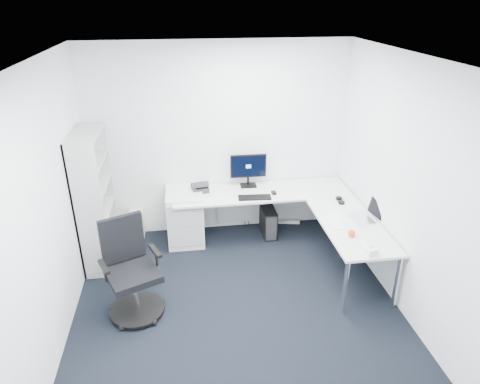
{
  "coord_description": "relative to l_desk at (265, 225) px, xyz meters",
  "views": [
    {
      "loc": [
        -0.51,
        -3.55,
        3.23
      ],
      "look_at": [
        0.15,
        1.05,
        1.05
      ],
      "focal_mm": 32.0,
      "sensor_mm": 36.0,
      "label": 1
    }
  ],
  "objects": [
    {
      "name": "ground",
      "position": [
        -0.55,
        -1.4,
        -0.36
      ],
      "size": [
        4.2,
        4.2,
        0.0
      ],
      "primitive_type": "plane",
      "color": "black"
    },
    {
      "name": "ceiling",
      "position": [
        -0.55,
        -1.4,
        2.34
      ],
      "size": [
        4.2,
        4.2,
        0.0
      ],
      "primitive_type": "plane",
      "color": "white"
    },
    {
      "name": "wall_back",
      "position": [
        -0.55,
        0.7,
        0.99
      ],
      "size": [
        3.6,
        0.02,
        2.7
      ],
      "primitive_type": "cube",
      "color": "white",
      "rests_on": "ground"
    },
    {
      "name": "wall_left",
      "position": [
        -2.35,
        -1.4,
        0.99
      ],
      "size": [
        0.02,
        4.2,
        2.7
      ],
      "primitive_type": "cube",
      "color": "white",
      "rests_on": "ground"
    },
    {
      "name": "wall_right",
      "position": [
        1.25,
        -1.4,
        0.99
      ],
      "size": [
        0.02,
        4.2,
        2.7
      ],
      "primitive_type": "cube",
      "color": "white",
      "rests_on": "ground"
    },
    {
      "name": "l_desk",
      "position": [
        0.0,
        0.0,
        0.0
      ],
      "size": [
        2.46,
        1.38,
        0.72
      ],
      "primitive_type": null,
      "color": "silver",
      "rests_on": "ground"
    },
    {
      "name": "drawer_pedestal",
      "position": [
        -1.07,
        0.39,
        0.02
      ],
      "size": [
        0.49,
        0.61,
        0.76
      ],
      "primitive_type": "cube",
      "color": "silver",
      "rests_on": "ground"
    },
    {
      "name": "bookshelf",
      "position": [
        -2.17,
        0.05,
        0.52
      ],
      "size": [
        0.34,
        0.88,
        1.75
      ],
      "primitive_type": null,
      "color": "#B3B5B5",
      "rests_on": "ground"
    },
    {
      "name": "task_chair",
      "position": [
        -1.66,
        -1.11,
        0.19
      ],
      "size": [
        0.81,
        0.81,
        1.1
      ],
      "primitive_type": null,
      "rotation": [
        0.0,
        0.0,
        0.41
      ],
      "color": "black",
      "rests_on": "ground"
    },
    {
      "name": "black_pc_tower",
      "position": [
        0.12,
        0.37,
        -0.15
      ],
      "size": [
        0.19,
        0.42,
        0.41
      ],
      "primitive_type": "cube",
      "rotation": [
        0.0,
        0.0,
        0.01
      ],
      "color": "black",
      "rests_on": "ground"
    },
    {
      "name": "beige_pc_tower",
      "position": [
        -1.77,
        0.47,
        -0.16
      ],
      "size": [
        0.2,
        0.43,
        0.4
      ],
      "primitive_type": "cube",
      "rotation": [
        0.0,
        0.0,
        -0.02
      ],
      "color": "beige",
      "rests_on": "ground"
    },
    {
      "name": "power_strip",
      "position": [
        0.48,
        0.65,
        -0.34
      ],
      "size": [
        0.38,
        0.14,
        0.04
      ],
      "primitive_type": "cube",
      "rotation": [
        0.0,
        0.0,
        -0.2
      ],
      "color": "white",
      "rests_on": "ground"
    },
    {
      "name": "monitor",
      "position": [
        -0.15,
        0.54,
        0.6
      ],
      "size": [
        0.51,
        0.17,
        0.49
      ],
      "primitive_type": null,
      "rotation": [
        0.0,
        0.0,
        -0.01
      ],
      "color": "black",
      "rests_on": "l_desk"
    },
    {
      "name": "black_keyboard",
      "position": [
        -0.13,
        0.13,
        0.37
      ],
      "size": [
        0.45,
        0.19,
        0.02
      ],
      "primitive_type": "cube",
      "rotation": [
        0.0,
        0.0,
        -0.07
      ],
      "color": "black",
      "rests_on": "l_desk"
    },
    {
      "name": "mouse",
      "position": [
        0.15,
        0.23,
        0.37
      ],
      "size": [
        0.06,
        0.1,
        0.03
      ],
      "primitive_type": "cube",
      "rotation": [
        0.0,
        0.0,
        0.04
      ],
      "color": "black",
      "rests_on": "l_desk"
    },
    {
      "name": "desk_phone",
      "position": [
        -0.84,
        0.47,
        0.44
      ],
      "size": [
        0.25,
        0.25,
        0.15
      ],
      "primitive_type": null,
      "rotation": [
        0.0,
        0.0,
        0.14
      ],
      "color": "#29292B",
      "rests_on": "l_desk"
    },
    {
      "name": "laptop",
      "position": [
        1.05,
        -0.64,
        0.48
      ],
      "size": [
        0.38,
        0.37,
        0.24
      ],
      "primitive_type": null,
      "rotation": [
        0.0,
        0.0,
        0.15
      ],
      "color": "silver",
      "rests_on": "l_desk"
    },
    {
      "name": "white_keyboard",
      "position": [
        0.73,
        -0.63,
        0.37
      ],
      "size": [
        0.19,
        0.46,
        0.01
      ],
      "primitive_type": "cube",
      "rotation": [
        0.0,
        0.0,
        -0.15
      ],
      "color": "white",
      "rests_on": "l_desk"
    },
    {
      "name": "headphones",
      "position": [
        0.97,
        -0.13,
        0.38
      ],
      "size": [
        0.14,
        0.2,
        0.05
      ],
      "primitive_type": null,
      "rotation": [
        0.0,
        0.0,
        -0.08
      ],
      "color": "black",
      "rests_on": "l_desk"
    },
    {
      "name": "orange_fruit",
      "position": [
        0.78,
        -1.01,
        0.4
      ],
      "size": [
        0.08,
        0.08,
        0.08
      ],
      "primitive_type": "sphere",
      "color": "#D94C13",
      "rests_on": "l_desk"
    },
    {
      "name": "tissue_box",
      "position": [
        0.83,
        -1.33,
        0.4
      ],
      "size": [
        0.16,
        0.24,
        0.08
      ],
      "primitive_type": "cube",
      "rotation": [
        0.0,
        0.0,
        0.23
      ],
      "color": "white",
      "rests_on": "l_desk"
    }
  ]
}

